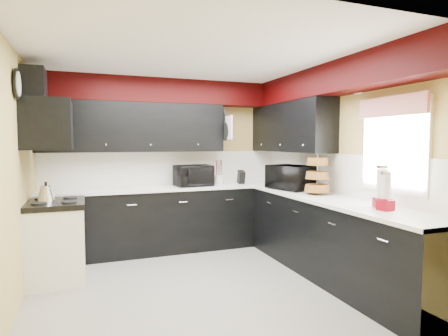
% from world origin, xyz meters
% --- Properties ---
extents(ground, '(3.60, 3.60, 0.00)m').
position_xyz_m(ground, '(0.00, 0.00, 0.00)').
color(ground, gray).
rests_on(ground, ground).
extents(wall_back, '(3.60, 0.06, 2.50)m').
position_xyz_m(wall_back, '(0.00, 1.80, 1.25)').
color(wall_back, '#E0C666').
rests_on(wall_back, ground).
extents(wall_right, '(0.06, 3.60, 2.50)m').
position_xyz_m(wall_right, '(1.80, 0.00, 1.25)').
color(wall_right, '#E0C666').
rests_on(wall_right, ground).
extents(wall_left, '(0.06, 3.60, 2.50)m').
position_xyz_m(wall_left, '(-1.80, 0.00, 1.25)').
color(wall_left, '#E0C666').
rests_on(wall_left, ground).
extents(ceiling, '(3.60, 3.60, 0.06)m').
position_xyz_m(ceiling, '(0.00, 0.00, 2.50)').
color(ceiling, white).
rests_on(ceiling, wall_back).
extents(cab_back, '(3.60, 0.60, 0.90)m').
position_xyz_m(cab_back, '(0.00, 1.50, 0.45)').
color(cab_back, black).
rests_on(cab_back, ground).
extents(cab_right, '(0.60, 3.00, 0.90)m').
position_xyz_m(cab_right, '(1.50, -0.30, 0.45)').
color(cab_right, black).
rests_on(cab_right, ground).
extents(counter_back, '(3.62, 0.64, 0.04)m').
position_xyz_m(counter_back, '(0.00, 1.50, 0.92)').
color(counter_back, white).
rests_on(counter_back, cab_back).
extents(counter_right, '(0.64, 3.02, 0.04)m').
position_xyz_m(counter_right, '(1.50, -0.30, 0.92)').
color(counter_right, white).
rests_on(counter_right, cab_right).
extents(splash_back, '(3.60, 0.02, 0.50)m').
position_xyz_m(splash_back, '(0.00, 1.79, 1.19)').
color(splash_back, white).
rests_on(splash_back, counter_back).
extents(splash_right, '(0.02, 3.60, 0.50)m').
position_xyz_m(splash_right, '(1.79, 0.00, 1.19)').
color(splash_right, white).
rests_on(splash_right, counter_right).
extents(upper_back, '(2.60, 0.35, 0.70)m').
position_xyz_m(upper_back, '(-0.50, 1.62, 1.80)').
color(upper_back, black).
rests_on(upper_back, wall_back).
extents(upper_right, '(0.35, 1.80, 0.70)m').
position_xyz_m(upper_right, '(1.62, 0.90, 1.80)').
color(upper_right, black).
rests_on(upper_right, wall_right).
extents(soffit_back, '(3.60, 0.36, 0.35)m').
position_xyz_m(soffit_back, '(0.00, 1.62, 2.33)').
color(soffit_back, black).
rests_on(soffit_back, wall_back).
extents(soffit_right, '(0.36, 3.24, 0.35)m').
position_xyz_m(soffit_right, '(1.62, -0.18, 2.33)').
color(soffit_right, black).
rests_on(soffit_right, wall_right).
extents(stove, '(0.60, 0.75, 0.86)m').
position_xyz_m(stove, '(-1.50, 0.75, 0.43)').
color(stove, white).
rests_on(stove, ground).
extents(cooktop, '(0.62, 0.77, 0.06)m').
position_xyz_m(cooktop, '(-1.50, 0.75, 0.89)').
color(cooktop, black).
rests_on(cooktop, stove).
extents(hood, '(0.50, 0.78, 0.55)m').
position_xyz_m(hood, '(-1.55, 0.75, 1.78)').
color(hood, black).
rests_on(hood, wall_left).
extents(hood_duct, '(0.24, 0.40, 0.40)m').
position_xyz_m(hood_duct, '(-1.68, 0.75, 2.20)').
color(hood_duct, black).
rests_on(hood_duct, wall_left).
extents(window, '(0.03, 0.86, 0.96)m').
position_xyz_m(window, '(1.79, -0.90, 1.55)').
color(window, white).
rests_on(window, wall_right).
extents(valance, '(0.04, 0.88, 0.20)m').
position_xyz_m(valance, '(1.73, -0.90, 1.95)').
color(valance, red).
rests_on(valance, wall_right).
extents(pan_top, '(0.03, 0.22, 0.40)m').
position_xyz_m(pan_top, '(0.82, 1.55, 2.00)').
color(pan_top, black).
rests_on(pan_top, upper_back).
extents(pan_mid, '(0.03, 0.28, 0.46)m').
position_xyz_m(pan_mid, '(0.82, 1.42, 1.75)').
color(pan_mid, black).
rests_on(pan_mid, upper_back).
extents(pan_low, '(0.03, 0.24, 0.42)m').
position_xyz_m(pan_low, '(0.82, 1.68, 1.72)').
color(pan_low, black).
rests_on(pan_low, upper_back).
extents(cut_board, '(0.03, 0.26, 0.35)m').
position_xyz_m(cut_board, '(0.83, 1.30, 1.80)').
color(cut_board, white).
rests_on(cut_board, upper_back).
extents(baskets, '(0.27, 0.27, 0.50)m').
position_xyz_m(baskets, '(1.52, 0.05, 1.18)').
color(baskets, brown).
rests_on(baskets, upper_right).
extents(clock, '(0.03, 0.30, 0.30)m').
position_xyz_m(clock, '(-1.77, 0.25, 2.15)').
color(clock, black).
rests_on(clock, wall_left).
extents(deco_plate, '(0.03, 0.24, 0.24)m').
position_xyz_m(deco_plate, '(1.77, -0.35, 2.25)').
color(deco_plate, white).
rests_on(deco_plate, wall_right).
extents(toaster_oven, '(0.57, 0.49, 0.31)m').
position_xyz_m(toaster_oven, '(0.33, 1.46, 1.09)').
color(toaster_oven, black).
rests_on(toaster_oven, counter_back).
extents(microwave, '(0.55, 0.68, 0.33)m').
position_xyz_m(microwave, '(1.46, 0.60, 1.11)').
color(microwave, black).
rests_on(microwave, counter_right).
extents(utensil_crock, '(0.14, 0.14, 0.15)m').
position_xyz_m(utensil_crock, '(0.75, 1.53, 1.01)').
color(utensil_crock, silver).
rests_on(utensil_crock, counter_back).
extents(knife_block, '(0.10, 0.14, 0.20)m').
position_xyz_m(knife_block, '(1.10, 1.47, 1.04)').
color(knife_block, black).
rests_on(knife_block, counter_back).
extents(kettle, '(0.24, 0.24, 0.17)m').
position_xyz_m(kettle, '(-1.60, 0.85, 1.00)').
color(kettle, silver).
rests_on(kettle, cooktop).
extents(dispenser_a, '(0.19, 0.19, 0.40)m').
position_xyz_m(dispenser_a, '(1.57, -0.99, 1.14)').
color(dispenser_a, '#650305').
rests_on(dispenser_a, counter_right).
extents(dispenser_b, '(0.14, 0.14, 0.33)m').
position_xyz_m(dispenser_b, '(1.49, -1.11, 1.11)').
color(dispenser_b, '#5B0106').
rests_on(dispenser_b, counter_right).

